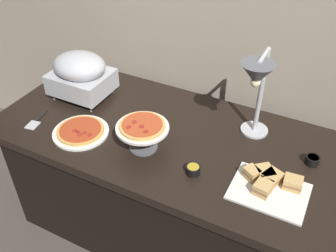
% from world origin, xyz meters
% --- Properties ---
extents(ground_plane, '(8.00, 8.00, 0.00)m').
position_xyz_m(ground_plane, '(0.00, 0.00, 0.00)').
color(ground_plane, '#4C443D').
extents(back_wall, '(4.40, 0.04, 2.40)m').
position_xyz_m(back_wall, '(0.00, 0.50, 1.20)').
color(back_wall, tan).
rests_on(back_wall, ground_plane).
extents(buffet_table, '(1.90, 0.84, 0.76)m').
position_xyz_m(buffet_table, '(0.00, 0.00, 0.39)').
color(buffet_table, black).
rests_on(buffet_table, ground_plane).
extents(chafing_dish, '(0.32, 0.27, 0.27)m').
position_xyz_m(chafing_dish, '(-0.64, 0.09, 0.91)').
color(chafing_dish, '#B7BABF').
rests_on(chafing_dish, buffet_table).
extents(heat_lamp, '(0.15, 0.30, 0.47)m').
position_xyz_m(heat_lamp, '(0.34, 0.10, 1.12)').
color(heat_lamp, '#B7BABF').
rests_on(heat_lamp, buffet_table).
extents(pizza_plate_front, '(0.29, 0.29, 0.03)m').
position_xyz_m(pizza_plate_front, '(-0.44, -0.20, 0.77)').
color(pizza_plate_front, white).
rests_on(pizza_plate_front, buffet_table).
extents(pizza_plate_center, '(0.25, 0.25, 0.15)m').
position_xyz_m(pizza_plate_center, '(-0.10, -0.15, 0.87)').
color(pizza_plate_center, '#595B60').
rests_on(pizza_plate_center, buffet_table).
extents(sandwich_platter, '(0.32, 0.24, 0.06)m').
position_xyz_m(sandwich_platter, '(0.52, -0.13, 0.78)').
color(sandwich_platter, white).
rests_on(sandwich_platter, buffet_table).
extents(sauce_cup_near, '(0.06, 0.06, 0.04)m').
position_xyz_m(sauce_cup_near, '(0.65, 0.11, 0.78)').
color(sauce_cup_near, black).
rests_on(sauce_cup_near, buffet_table).
extents(sauce_cup_far, '(0.07, 0.07, 0.04)m').
position_xyz_m(sauce_cup_far, '(0.19, -0.20, 0.78)').
color(sauce_cup_far, black).
rests_on(sauce_cup_far, buffet_table).
extents(serving_spatula, '(0.07, 0.17, 0.01)m').
position_xyz_m(serving_spatula, '(-0.71, -0.22, 0.76)').
color(serving_spatula, '#B7BABF').
rests_on(serving_spatula, buffet_table).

